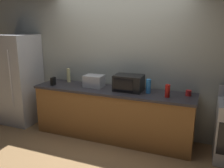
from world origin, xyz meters
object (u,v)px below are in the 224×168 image
microwave (129,83)px  bottle_hot_sauce (167,91)px  toaster_oven (94,81)px  mug_red (188,93)px  bottle_spray_cleaner (148,86)px  bottle_vinegar (69,75)px  refrigerator (19,79)px  cordless_phone (53,81)px

microwave → bottle_hot_sauce: size_ratio=2.40×
toaster_oven → microwave: bearing=-1.1°
microwave → mug_red: size_ratio=5.32×
bottle_spray_cleaner → mug_red: (0.63, 0.09, -0.07)m
bottle_spray_cleaner → bottle_vinegar: bearing=174.1°
refrigerator → bottle_vinegar: 1.09m
bottle_hot_sauce → mug_red: bottle_hot_sauce is taller
toaster_oven → bottle_vinegar: (-0.61, 0.13, 0.03)m
toaster_oven → bottle_vinegar: bearing=167.7°
microwave → mug_red: microwave is taller
cordless_phone → bottle_hot_sauce: bottle_hot_sauce is taller
toaster_oven → bottle_hot_sauce: bearing=-5.8°
cordless_phone → refrigerator: bearing=171.8°
refrigerator → toaster_oven: size_ratio=5.29×
toaster_oven → bottle_hot_sauce: 1.34m
refrigerator → mug_red: refrigerator is taller
cordless_phone → mug_red: bearing=5.6°
microwave → cordless_phone: microwave is taller
bottle_spray_cleaner → bottle_vinegar: 1.63m
mug_red → bottle_spray_cleaner: bearing=-171.5°
mug_red → microwave: bearing=-175.7°
bottle_vinegar → cordless_phone: bearing=-112.5°
toaster_oven → cordless_phone: toaster_oven is taller
bottle_hot_sauce → bottle_spray_cleaner: bearing=162.5°
toaster_oven → bottle_spray_cleaner: size_ratio=1.45×
cordless_phone → bottle_vinegar: bottle_vinegar is taller
refrigerator → bottle_hot_sauce: refrigerator is taller
refrigerator → bottle_vinegar: size_ratio=6.71×
bottle_hot_sauce → microwave: bearing=169.6°
refrigerator → bottle_spray_cleaner: 2.68m
cordless_phone → mug_red: 2.40m
microwave → bottle_hot_sauce: bearing=-10.4°
bottle_spray_cleaner → bottle_hot_sauce: size_ratio=1.17×
toaster_oven → cordless_phone: 0.77m
microwave → mug_red: bearing=4.3°
microwave → bottle_spray_cleaner: bearing=-3.4°
refrigerator → bottle_spray_cleaner: refrigerator is taller
mug_red → refrigerator: bearing=-177.9°
cordless_phone → bottle_hot_sauce: bearing=1.1°
bottle_spray_cleaner → mug_red: 0.64m
bottle_spray_cleaner → bottle_hot_sauce: 0.34m
bottle_vinegar → mug_red: bottle_vinegar is taller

